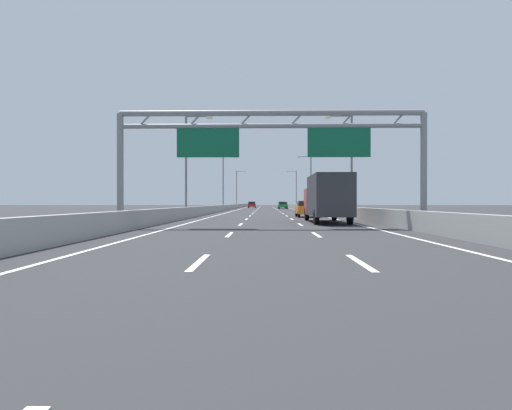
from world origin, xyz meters
TOP-DOWN VIEW (x-y plane):
  - ground_plane at (0.00, 100.00)m, footprint 260.00×260.00m
  - lane_dash_left_1 at (-1.80, 12.50)m, footprint 0.16×3.00m
  - lane_dash_left_2 at (-1.80, 21.50)m, footprint 0.16×3.00m
  - lane_dash_left_3 at (-1.80, 30.50)m, footprint 0.16×3.00m
  - lane_dash_left_4 at (-1.80, 39.50)m, footprint 0.16×3.00m
  - lane_dash_left_5 at (-1.80, 48.50)m, footprint 0.16×3.00m
  - lane_dash_left_6 at (-1.80, 57.50)m, footprint 0.16×3.00m
  - lane_dash_left_7 at (-1.80, 66.50)m, footprint 0.16×3.00m
  - lane_dash_left_8 at (-1.80, 75.50)m, footprint 0.16×3.00m
  - lane_dash_left_9 at (-1.80, 84.50)m, footprint 0.16×3.00m
  - lane_dash_left_10 at (-1.80, 93.50)m, footprint 0.16×3.00m
  - lane_dash_left_11 at (-1.80, 102.50)m, footprint 0.16×3.00m
  - lane_dash_left_12 at (-1.80, 111.50)m, footprint 0.16×3.00m
  - lane_dash_left_13 at (-1.80, 120.50)m, footprint 0.16×3.00m
  - lane_dash_left_14 at (-1.80, 129.50)m, footprint 0.16×3.00m
  - lane_dash_left_15 at (-1.80, 138.50)m, footprint 0.16×3.00m
  - lane_dash_left_16 at (-1.80, 147.50)m, footprint 0.16×3.00m
  - lane_dash_left_17 at (-1.80, 156.50)m, footprint 0.16×3.00m
  - lane_dash_right_1 at (1.80, 12.50)m, footprint 0.16×3.00m
  - lane_dash_right_2 at (1.80, 21.50)m, footprint 0.16×3.00m
  - lane_dash_right_3 at (1.80, 30.50)m, footprint 0.16×3.00m
  - lane_dash_right_4 at (1.80, 39.50)m, footprint 0.16×3.00m
  - lane_dash_right_5 at (1.80, 48.50)m, footprint 0.16×3.00m
  - lane_dash_right_6 at (1.80, 57.50)m, footprint 0.16×3.00m
  - lane_dash_right_7 at (1.80, 66.50)m, footprint 0.16×3.00m
  - lane_dash_right_8 at (1.80, 75.50)m, footprint 0.16×3.00m
  - lane_dash_right_9 at (1.80, 84.50)m, footprint 0.16×3.00m
  - lane_dash_right_10 at (1.80, 93.50)m, footprint 0.16×3.00m
  - lane_dash_right_11 at (1.80, 102.50)m, footprint 0.16×3.00m
  - lane_dash_right_12 at (1.80, 111.50)m, footprint 0.16×3.00m
  - lane_dash_right_13 at (1.80, 120.50)m, footprint 0.16×3.00m
  - lane_dash_right_14 at (1.80, 129.50)m, footprint 0.16×3.00m
  - lane_dash_right_15 at (1.80, 138.50)m, footprint 0.16×3.00m
  - lane_dash_right_16 at (1.80, 147.50)m, footprint 0.16×3.00m
  - lane_dash_right_17 at (1.80, 156.50)m, footprint 0.16×3.00m
  - edge_line_left at (-5.25, 88.00)m, footprint 0.16×176.00m
  - edge_line_right at (5.25, 88.00)m, footprint 0.16×176.00m
  - barrier_left at (-6.90, 110.00)m, footprint 0.45×220.00m
  - barrier_right at (6.90, 110.00)m, footprint 0.45×220.00m
  - sign_gantry at (0.03, 27.67)m, footprint 16.86×0.36m
  - streetlamp_left_mid at (-7.47, 45.96)m, footprint 2.58×0.28m
  - streetlamp_right_mid at (7.47, 45.96)m, footprint 2.58×0.28m
  - streetlamp_left_far at (-7.47, 84.93)m, footprint 2.58×0.28m
  - streetlamp_right_far at (7.47, 84.93)m, footprint 2.58×0.28m
  - streetlamp_left_distant at (-7.47, 123.91)m, footprint 2.58×0.28m
  - streetlamp_right_distant at (7.47, 123.91)m, footprint 2.58×0.28m
  - green_car at (3.35, 99.65)m, footprint 1.87×4.53m
  - silver_car at (3.55, 110.77)m, footprint 1.82×4.34m
  - orange_car at (3.48, 45.15)m, footprint 1.88×4.29m
  - red_car at (-3.54, 117.02)m, footprint 1.86×4.14m
  - box_truck at (3.77, 33.19)m, footprint 2.30×8.84m

SIDE VIEW (x-z plane):
  - ground_plane at x=0.00m, z-range 0.00..0.00m
  - lane_dash_left_1 at x=-1.80m, z-range 0.00..0.01m
  - lane_dash_left_2 at x=-1.80m, z-range 0.00..0.01m
  - lane_dash_left_3 at x=-1.80m, z-range 0.00..0.01m
  - lane_dash_left_4 at x=-1.80m, z-range 0.00..0.01m
  - lane_dash_left_5 at x=-1.80m, z-range 0.00..0.01m
  - lane_dash_left_6 at x=-1.80m, z-range 0.00..0.01m
  - lane_dash_left_7 at x=-1.80m, z-range 0.00..0.01m
  - lane_dash_left_8 at x=-1.80m, z-range 0.00..0.01m
  - lane_dash_left_9 at x=-1.80m, z-range 0.00..0.01m
  - lane_dash_left_10 at x=-1.80m, z-range 0.00..0.01m
  - lane_dash_left_11 at x=-1.80m, z-range 0.00..0.01m
  - lane_dash_left_12 at x=-1.80m, z-range 0.00..0.01m
  - lane_dash_left_13 at x=-1.80m, z-range 0.00..0.01m
  - lane_dash_left_14 at x=-1.80m, z-range 0.00..0.01m
  - lane_dash_left_15 at x=-1.80m, z-range 0.00..0.01m
  - lane_dash_left_16 at x=-1.80m, z-range 0.00..0.01m
  - lane_dash_left_17 at x=-1.80m, z-range 0.00..0.01m
  - lane_dash_right_1 at x=1.80m, z-range 0.00..0.01m
  - lane_dash_right_2 at x=1.80m, z-range 0.00..0.01m
  - lane_dash_right_3 at x=1.80m, z-range 0.00..0.01m
  - lane_dash_right_4 at x=1.80m, z-range 0.00..0.01m
  - lane_dash_right_5 at x=1.80m, z-range 0.00..0.01m
  - lane_dash_right_6 at x=1.80m, z-range 0.00..0.01m
  - lane_dash_right_7 at x=1.80m, z-range 0.00..0.01m
  - lane_dash_right_8 at x=1.80m, z-range 0.00..0.01m
  - lane_dash_right_9 at x=1.80m, z-range 0.00..0.01m
  - lane_dash_right_10 at x=1.80m, z-range 0.00..0.01m
  - lane_dash_right_11 at x=1.80m, z-range 0.00..0.01m
  - lane_dash_right_12 at x=1.80m, z-range 0.00..0.01m
  - lane_dash_right_13 at x=1.80m, z-range 0.00..0.01m
  - lane_dash_right_14 at x=1.80m, z-range 0.00..0.01m
  - lane_dash_right_15 at x=1.80m, z-range 0.00..0.01m
  - lane_dash_right_16 at x=1.80m, z-range 0.00..0.01m
  - lane_dash_right_17 at x=1.80m, z-range 0.00..0.01m
  - edge_line_left at x=-5.25m, z-range 0.00..0.01m
  - edge_line_right at x=5.25m, z-range 0.00..0.01m
  - barrier_left at x=-6.90m, z-range 0.00..0.95m
  - barrier_right at x=6.90m, z-range 0.00..0.95m
  - green_car at x=3.35m, z-range 0.02..1.43m
  - silver_car at x=3.55m, z-range 0.01..1.49m
  - red_car at x=-3.54m, z-range 0.00..1.50m
  - orange_car at x=3.48m, z-range 0.03..1.50m
  - box_truck at x=3.77m, z-range 0.13..3.22m
  - sign_gantry at x=0.03m, z-range 1.65..8.01m
  - streetlamp_left_mid at x=-7.47m, z-range 0.65..10.15m
  - streetlamp_right_mid at x=7.47m, z-range 0.65..10.15m
  - streetlamp_left_far at x=-7.47m, z-range 0.65..10.15m
  - streetlamp_right_far at x=7.47m, z-range 0.65..10.15m
  - streetlamp_left_distant at x=-7.47m, z-range 0.65..10.15m
  - streetlamp_right_distant at x=7.47m, z-range 0.65..10.15m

